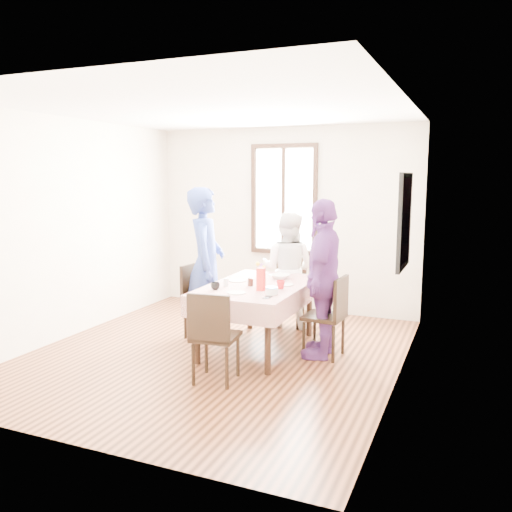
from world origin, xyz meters
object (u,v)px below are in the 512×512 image
at_px(chair_left, 204,302).
at_px(person_left, 205,264).
at_px(chair_right, 324,316).
at_px(person_right, 323,279).
at_px(chair_near, 216,336).
at_px(dining_table, 258,317).
at_px(chair_far, 288,292).
at_px(person_far, 288,269).

relative_size(chair_left, person_left, 0.49).
height_order(chair_right, person_right, person_right).
height_order(chair_right, chair_near, same).
bearing_deg(person_left, person_right, -113.84).
xyz_separation_m(dining_table, person_left, (-0.76, 0.14, 0.56)).
bearing_deg(chair_far, dining_table, 84.39).
height_order(chair_right, person_far, person_far).
distance_m(chair_near, person_right, 1.41).
distance_m(person_far, person_right, 1.26).
distance_m(chair_left, chair_right, 1.56).
xyz_separation_m(dining_table, chair_near, (0.00, -1.06, 0.08)).
xyz_separation_m(chair_right, person_left, (-1.53, 0.10, 0.48)).
bearing_deg(person_far, dining_table, 91.12).
relative_size(chair_right, person_left, 0.49).
xyz_separation_m(chair_right, person_right, (-0.02, 0.00, 0.42)).
bearing_deg(person_right, chair_right, 85.17).
relative_size(chair_right, person_far, 0.59).
xyz_separation_m(chair_near, person_left, (-0.76, 1.21, 0.48)).
bearing_deg(chair_right, chair_left, 90.52).
relative_size(chair_right, person_right, 0.52).
distance_m(dining_table, chair_right, 0.78).
height_order(chair_near, person_right, person_right).
height_order(chair_near, person_far, person_far).
distance_m(chair_far, person_right, 1.34).
bearing_deg(chair_far, person_right, 121.10).
bearing_deg(person_left, chair_right, -113.79).
xyz_separation_m(person_left, person_far, (0.76, 0.90, -0.17)).
height_order(chair_left, chair_far, same).
xyz_separation_m(chair_far, person_left, (-0.76, -0.92, 0.48)).
distance_m(chair_far, chair_near, 2.13).
bearing_deg(person_right, chair_far, -148.11).
bearing_deg(person_right, person_far, -147.58).
distance_m(chair_left, person_far, 1.23).
bearing_deg(chair_left, person_right, 93.97).
bearing_deg(chair_near, dining_table, 83.24).
relative_size(person_left, person_right, 1.06).
bearing_deg(chair_right, chair_far, 41.54).
distance_m(chair_near, person_left, 1.50).
relative_size(chair_left, chair_far, 1.00).
relative_size(chair_far, person_far, 0.59).
relative_size(chair_near, person_left, 0.49).
xyz_separation_m(chair_right, person_far, (-0.78, 1.00, 0.31)).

